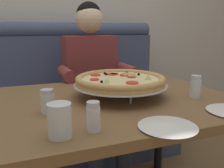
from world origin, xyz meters
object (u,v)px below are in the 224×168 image
at_px(dining_table, 116,115).
at_px(booth_bench, 76,107).
at_px(shaker_oregano, 195,88).
at_px(drinking_glass, 60,122).
at_px(pizza, 120,81).
at_px(shaker_parmesan, 93,119).
at_px(plate_near_right, 168,125).
at_px(shaker_pepper_flakes, 48,103).
at_px(diner_main, 94,77).

bearing_deg(dining_table, booth_bench, 90.00).
distance_m(shaker_oregano, drinking_glass, 0.75).
height_order(booth_bench, drinking_glass, booth_bench).
distance_m(pizza, shaker_parmesan, 0.45).
distance_m(dining_table, plate_near_right, 0.43).
distance_m(pizza, plate_near_right, 0.44).
distance_m(booth_bench, drinking_glass, 1.39).
relative_size(shaker_oregano, shaker_pepper_flakes, 1.14).
bearing_deg(plate_near_right, shaker_pepper_flakes, 139.99).
bearing_deg(diner_main, booth_bench, 108.22).
xyz_separation_m(pizza, shaker_parmesan, (-0.26, -0.37, -0.04)).
distance_m(shaker_parmesan, plate_near_right, 0.26).
bearing_deg(drinking_glass, shaker_oregano, 17.02).
bearing_deg(plate_near_right, drinking_glass, 170.67).
xyz_separation_m(booth_bench, pizza, (0.03, -0.91, 0.42)).
bearing_deg(booth_bench, pizza, -87.84).
height_order(shaker_oregano, drinking_glass, shaker_oregano).
bearing_deg(diner_main, plate_near_right, -92.99).
height_order(shaker_parmesan, shaker_pepper_flakes, shaker_parmesan).
xyz_separation_m(pizza, plate_near_right, (-0.00, -0.44, -0.07)).
distance_m(booth_bench, shaker_parmesan, 1.35).
bearing_deg(drinking_glass, plate_near_right, -9.33).
relative_size(booth_bench, drinking_glass, 14.50).
xyz_separation_m(booth_bench, drinking_glass, (-0.34, -1.29, 0.38)).
bearing_deg(shaker_pepper_flakes, plate_near_right, -40.01).
height_order(shaker_pepper_flakes, drinking_glass, drinking_glass).
bearing_deg(shaker_oregano, diner_main, 109.90).
relative_size(shaker_oregano, plate_near_right, 0.54).
xyz_separation_m(shaker_oregano, drinking_glass, (-0.71, -0.22, 0.00)).
bearing_deg(shaker_parmesan, drinking_glass, -175.62).
relative_size(pizza, drinking_glass, 4.20).
xyz_separation_m(booth_bench, diner_main, (0.09, -0.27, 0.31)).
bearing_deg(dining_table, pizza, 31.36).
xyz_separation_m(dining_table, plate_near_right, (0.03, -0.41, 0.10)).
relative_size(booth_bench, pizza, 3.46).
distance_m(booth_bench, diner_main, 0.42).
height_order(booth_bench, pizza, booth_bench).
bearing_deg(diner_main, pizza, -94.70).
xyz_separation_m(shaker_parmesan, drinking_glass, (-0.11, -0.01, 0.01)).
relative_size(booth_bench, shaker_parmesan, 15.77).
distance_m(dining_table, shaker_parmesan, 0.43).
xyz_separation_m(dining_table, diner_main, (0.09, 0.67, 0.06)).
bearing_deg(booth_bench, drinking_glass, -104.61).
height_order(dining_table, shaker_pepper_flakes, shaker_pepper_flakes).
relative_size(diner_main, shaker_pepper_flakes, 12.74).
xyz_separation_m(dining_table, drinking_glass, (-0.34, -0.35, 0.14)).
xyz_separation_m(shaker_parmesan, plate_near_right, (0.25, -0.07, -0.03)).
relative_size(shaker_parmesan, drinking_glass, 0.92).
bearing_deg(pizza, shaker_pepper_flakes, -162.35).
distance_m(booth_bench, dining_table, 0.97).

